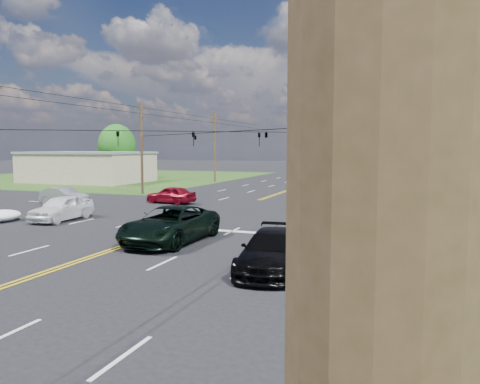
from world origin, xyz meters
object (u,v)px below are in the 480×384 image
at_px(retail_nw, 88,168).
at_px(pickup_dkgreen, 170,225).
at_px(pole_se, 411,145).
at_px(tree_right_a, 423,147).
at_px(pole_ne, 411,146).
at_px(pickup_white, 62,208).
at_px(sedan_silver, 64,196).
at_px(pole_nw, 142,147).
at_px(suv_black, 272,251).
at_px(pole_right_far, 412,145).
at_px(tree_right_b, 445,153).
at_px(tree_far_l, 117,146).
at_px(pole_left_far, 215,145).

relative_size(retail_nw, pickup_dkgreen, 2.46).
distance_m(pole_se, tree_right_a, 21.02).
xyz_separation_m(pole_ne, pickup_white, (-21.56, -17.00, -4.07)).
relative_size(pole_se, sedan_silver, 2.12).
height_order(pole_nw, suv_black, pole_nw).
xyz_separation_m(retail_nw, pole_right_far, (43.00, 6.00, 3.17)).
distance_m(pickup_dkgreen, pickup_white, 10.95).
xyz_separation_m(retail_nw, suv_black, (38.08, -37.56, -1.21)).
height_order(suv_black, sedan_silver, suv_black).
xyz_separation_m(pole_se, tree_right_b, (3.50, 33.00, -0.70)).
bearing_deg(tree_far_l, retail_nw, -78.69).
bearing_deg(tree_right_a, pole_nw, -173.66).
xyz_separation_m(pole_right_far, suv_black, (-4.92, -43.56, -4.38)).
bearing_deg(tree_right_a, pole_left_far, 149.35).
bearing_deg(tree_right_a, suv_black, -102.13).
bearing_deg(tree_far_l, pickup_dkgreen, -52.54).
bearing_deg(pole_left_far, tree_right_a, -30.65).
bearing_deg(suv_black, pole_se, 47.30).
xyz_separation_m(pole_nw, tree_right_b, (29.50, 15.00, -0.70)).
xyz_separation_m(pole_ne, tree_far_l, (-45.00, 23.00, 0.28)).
relative_size(pole_ne, sedan_silver, 2.12).
relative_size(pole_right_far, pickup_dkgreen, 1.54).
xyz_separation_m(pole_right_far, tree_far_l, (-45.00, 4.00, 0.03)).
height_order(pole_nw, pickup_white, pole_nw).
height_order(pole_ne, pole_right_far, pole_right_far).
bearing_deg(retail_nw, pole_nw, -37.41).
height_order(tree_right_a, sedan_silver, tree_right_a).
bearing_deg(tree_right_a, sedan_silver, -155.42).
distance_m(pole_ne, pickup_white, 27.76).
relative_size(pole_se, pole_right_far, 0.95).
height_order(tree_right_b, sedan_silver, tree_right_b).
bearing_deg(pole_left_far, pole_right_far, 0.00).
bearing_deg(sedan_silver, tree_right_b, -45.54).
distance_m(tree_right_b, sedan_silver, 39.92).
bearing_deg(pole_ne, pole_se, -90.00).
xyz_separation_m(pole_left_far, pickup_dkgreen, (14.66, -39.93, -4.26)).
relative_size(pole_right_far, suv_black, 1.85).
xyz_separation_m(pole_right_far, pickup_white, (-21.56, -36.00, -4.33)).
bearing_deg(suv_black, retail_nw, 129.57).
relative_size(pole_ne, pole_right_far, 0.95).
bearing_deg(pickup_white, tree_far_l, 118.31).
bearing_deg(pickup_white, pole_ne, 36.19).
distance_m(retail_nw, pole_right_far, 43.53).
bearing_deg(pole_left_far, pickup_dkgreen, -69.84).
height_order(pole_left_far, tree_far_l, pole_left_far).
distance_m(pole_ne, sedan_silver, 29.49).
bearing_deg(pole_se, pole_ne, 90.00).
xyz_separation_m(pole_ne, tree_right_a, (1.00, 3.00, -0.05)).
relative_size(pole_ne, suv_black, 1.75).
relative_size(pole_se, tree_far_l, 1.09).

